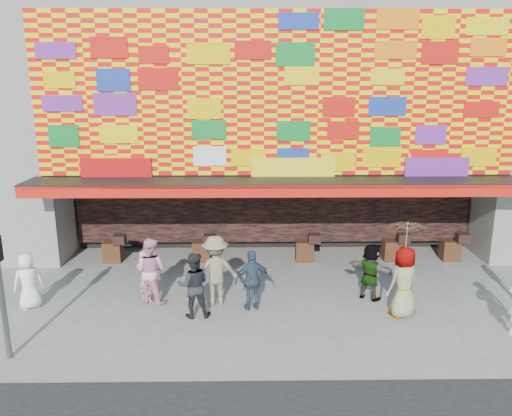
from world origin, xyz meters
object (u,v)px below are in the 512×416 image
(ped_d, at_px, (216,271))
(ped_e, at_px, (252,280))
(ped_a, at_px, (28,281))
(parasol, at_px, (407,238))
(ped_b, at_px, (146,276))
(ped_i, at_px, (151,271))
(ped_g, at_px, (404,282))
(ped_f, at_px, (370,272))
(ped_c, at_px, (194,285))

(ped_d, relative_size, ped_e, 1.17)
(ped_a, height_order, parasol, parasol)
(ped_b, distance_m, parasol, 7.04)
(ped_i, bearing_deg, ped_b, 9.77)
(ped_d, xyz_separation_m, ped_g, (4.89, -0.80, -0.03))
(ped_e, bearing_deg, ped_f, 173.67)
(ped_a, height_order, ped_c, ped_c)
(ped_a, bearing_deg, ped_c, 140.13)
(ped_a, bearing_deg, parasol, 143.72)
(ped_d, height_order, ped_g, ped_d)
(ped_b, xyz_separation_m, ped_d, (1.94, -0.20, 0.22))
(ped_c, xyz_separation_m, ped_g, (5.41, -0.07, 0.08))
(ped_c, xyz_separation_m, ped_f, (4.81, 1.02, -0.06))
(ped_d, xyz_separation_m, ped_i, (-1.79, 0.16, -0.05))
(ped_e, bearing_deg, ped_c, -2.26)
(ped_b, height_order, ped_e, ped_e)
(ped_a, distance_m, ped_f, 9.31)
(ped_b, xyz_separation_m, ped_g, (6.83, -1.00, 0.20))
(ped_e, bearing_deg, ped_a, -18.65)
(ped_e, height_order, ped_f, ped_e)
(parasol, bearing_deg, ped_g, 0.00)
(ped_c, height_order, ped_i, ped_i)
(ped_b, distance_m, ped_f, 6.23)
(ped_b, distance_m, ped_g, 6.90)
(ped_g, bearing_deg, ped_f, -86.72)
(ped_a, distance_m, ped_c, 4.53)
(ped_e, distance_m, ped_i, 2.83)
(ped_d, xyz_separation_m, ped_e, (1.00, -0.34, -0.14))
(ped_c, distance_m, ped_i, 1.56)
(ped_a, xyz_separation_m, ped_c, (4.49, -0.57, 0.10))
(ped_b, height_order, ped_c, ped_c)
(ped_b, relative_size, ped_e, 0.90)
(ped_a, height_order, ped_f, ped_f)
(ped_a, height_order, ped_b, ped_a)
(ped_b, height_order, ped_g, ped_g)
(ped_b, relative_size, ped_c, 0.86)
(ped_c, height_order, ped_f, ped_c)
(ped_e, bearing_deg, ped_d, -35.76)
(ped_a, height_order, ped_g, ped_g)
(ped_e, xyz_separation_m, ped_i, (-2.79, 0.50, 0.09))
(ped_a, bearing_deg, ped_f, 150.14)
(ped_b, bearing_deg, ped_e, -157.25)
(ped_d, relative_size, ped_i, 1.06)
(ped_d, height_order, ped_e, ped_d)
(ped_b, xyz_separation_m, ped_i, (0.15, -0.03, 0.17))
(ped_d, height_order, parasol, parasol)
(ped_i, bearing_deg, ped_d, -162.67)
(ped_f, bearing_deg, parasol, 157.62)
(ped_d, xyz_separation_m, parasol, (4.89, -0.80, 1.16))
(ped_f, distance_m, ped_g, 1.24)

